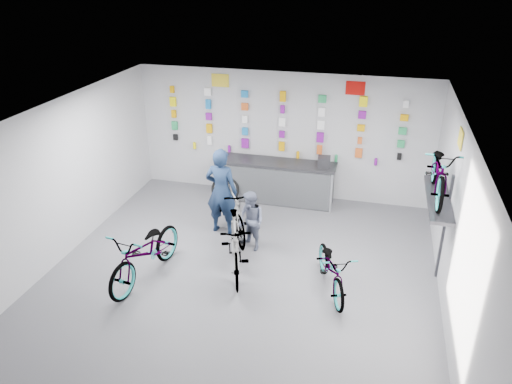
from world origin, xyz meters
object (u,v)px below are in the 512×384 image
(bike_service, at_px, (234,210))
(clerk, at_px, (221,191))
(counter, at_px, (278,182))
(bike_left, at_px, (146,252))
(customer, at_px, (251,221))
(bike_right, at_px, (332,268))
(bike_center, at_px, (235,246))

(bike_service, bearing_deg, clerk, 133.20)
(counter, relative_size, bike_service, 1.41)
(clerk, bearing_deg, bike_left, 72.16)
(bike_left, xyz_separation_m, customer, (1.55, 1.47, 0.07))
(counter, bearing_deg, bike_right, -63.01)
(bike_left, relative_size, customer, 1.69)
(bike_right, relative_size, customer, 1.38)
(bike_left, height_order, bike_right, bike_left)
(counter, bearing_deg, bike_left, -113.35)
(bike_center, xyz_separation_m, clerk, (-0.70, 1.39, 0.38))
(bike_right, relative_size, clerk, 0.90)
(bike_right, bearing_deg, clerk, 128.24)
(bike_service, xyz_separation_m, clerk, (-0.28, 0.09, 0.36))
(counter, xyz_separation_m, customer, (-0.06, -2.25, 0.12))
(bike_right, height_order, bike_service, bike_service)
(counter, relative_size, bike_right, 1.61)
(counter, xyz_separation_m, bike_left, (-1.60, -3.71, 0.06))
(bike_center, distance_m, clerk, 1.60)
(counter, distance_m, bike_center, 3.12)
(bike_left, distance_m, bike_center, 1.59)
(bike_service, relative_size, clerk, 1.02)
(clerk, bearing_deg, customer, 149.46)
(bike_right, height_order, clerk, clerk)
(bike_center, relative_size, bike_service, 0.97)
(counter, relative_size, bike_left, 1.31)
(bike_right, distance_m, customer, 1.99)
(clerk, bearing_deg, bike_center, 120.26)
(bike_right, bearing_deg, bike_left, 167.89)
(bike_center, xyz_separation_m, customer, (0.07, 0.87, 0.05))
(counter, relative_size, bike_center, 1.46)
(customer, bearing_deg, bike_center, -60.49)
(bike_left, xyz_separation_m, bike_right, (3.26, 0.46, -0.10))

